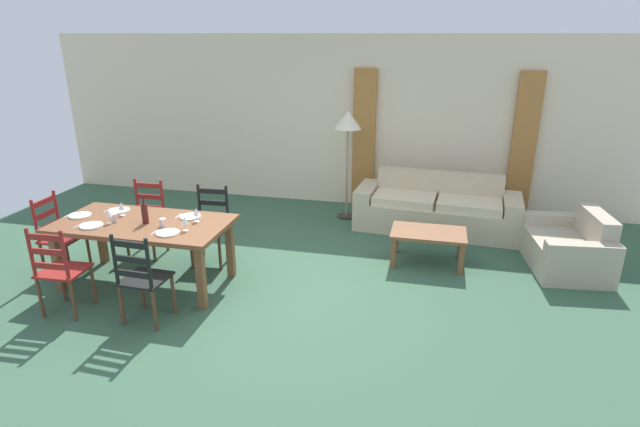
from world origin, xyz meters
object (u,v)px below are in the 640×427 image
at_px(wine_glass_near_right, 185,221).
at_px(coffee_table, 428,236).
at_px(couch, 436,210).
at_px(standing_lamp, 348,127).
at_px(coffee_cup_secondary, 114,218).
at_px(dining_chair_near_left, 60,270).
at_px(dining_chair_far_left, 147,218).
at_px(dining_chair_far_right, 211,225).
at_px(wine_glass_near_left, 109,214).
at_px(dining_chair_near_right, 142,278).
at_px(coffee_cup_primary, 163,223).
at_px(wine_glass_far_left, 121,206).
at_px(armchair_upholstered, 571,249).
at_px(dining_chair_head_west, 59,235).
at_px(wine_glass_far_right, 196,212).
at_px(wine_bottle, 145,213).
at_px(dining_table, 143,229).

xyz_separation_m(wine_glass_near_right, coffee_table, (2.48, 1.41, -0.51)).
bearing_deg(couch, wine_glass_near_right, -134.28).
relative_size(couch, standing_lamp, 1.42).
bearing_deg(coffee_cup_secondary, coffee_table, 21.58).
distance_m(dining_chair_near_left, dining_chair_far_left, 1.54).
height_order(dining_chair_far_right, wine_glass_near_left, dining_chair_far_right).
bearing_deg(dining_chair_near_right, coffee_cup_primary, 100.22).
bearing_deg(coffee_cup_primary, coffee_cup_secondary, 178.30).
xyz_separation_m(wine_glass_far_left, coffee_cup_primary, (0.62, -0.21, -0.07)).
relative_size(coffee_table, armchair_upholstered, 0.72).
relative_size(wine_glass_far_left, coffee_cup_secondary, 1.79).
relative_size(dining_chair_near_left, wine_glass_near_left, 5.96).
distance_m(coffee_table, standing_lamp, 2.17).
relative_size(dining_chair_near_left, couch, 0.41).
relative_size(dining_chair_head_west, coffee_cup_secondary, 10.67).
relative_size(dining_chair_far_left, wine_glass_far_right, 5.96).
bearing_deg(wine_glass_far_right, wine_bottle, -162.20).
bearing_deg(dining_chair_far_right, wine_glass_near_left, -132.34).
xyz_separation_m(dining_chair_head_west, coffee_cup_primary, (1.44, -0.10, 0.32)).
bearing_deg(coffee_cup_primary, wine_glass_near_left, -175.23).
height_order(dining_chair_far_left, dining_chair_head_west, same).
bearing_deg(wine_glass_near_right, standing_lamp, 66.78).
height_order(wine_bottle, wine_glass_near_right, wine_bottle).
height_order(dining_chair_far_right, wine_glass_far_left, dining_chair_far_right).
height_order(dining_chair_far_right, couch, dining_chair_far_right).
bearing_deg(wine_glass_far_left, wine_glass_near_left, -86.78).
distance_m(dining_chair_far_right, dining_chair_head_west, 1.75).
height_order(dining_chair_near_left, dining_chair_far_left, same).
distance_m(dining_chair_near_left, coffee_cup_secondary, 0.80).
xyz_separation_m(dining_chair_near_right, coffee_table, (2.65, 2.02, -0.12)).
xyz_separation_m(wine_glass_near_right, wine_glass_far_left, (-0.92, 0.27, 0.00)).
bearing_deg(coffee_table, dining_chair_near_right, -142.73).
xyz_separation_m(dining_chair_far_left, coffee_table, (3.51, 0.51, -0.12)).
xyz_separation_m(dining_table, wine_glass_near_right, (0.59, -0.13, 0.20)).
height_order(dining_table, couch, couch).
relative_size(dining_chair_near_right, couch, 0.41).
distance_m(dining_chair_far_left, coffee_cup_primary, 1.16).
bearing_deg(wine_glass_near_right, dining_chair_head_west, 174.89).
bearing_deg(standing_lamp, armchair_upholstered, -21.06).
relative_size(dining_table, coffee_table, 2.11).
bearing_deg(wine_glass_far_left, wine_glass_far_right, 0.52).
relative_size(wine_glass_near_left, standing_lamp, 0.10).
distance_m(dining_chair_far_right, couch, 3.23).
height_order(dining_table, wine_glass_near_right, wine_glass_near_right).
relative_size(dining_chair_near_right, coffee_table, 1.07).
bearing_deg(coffee_cup_primary, dining_table, 166.00).
relative_size(wine_glass_far_left, coffee_table, 0.18).
height_order(wine_glass_far_right, armchair_upholstered, wine_glass_far_right).
bearing_deg(wine_bottle, dining_table, 157.16).
relative_size(dining_table, dining_chair_near_right, 1.98).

